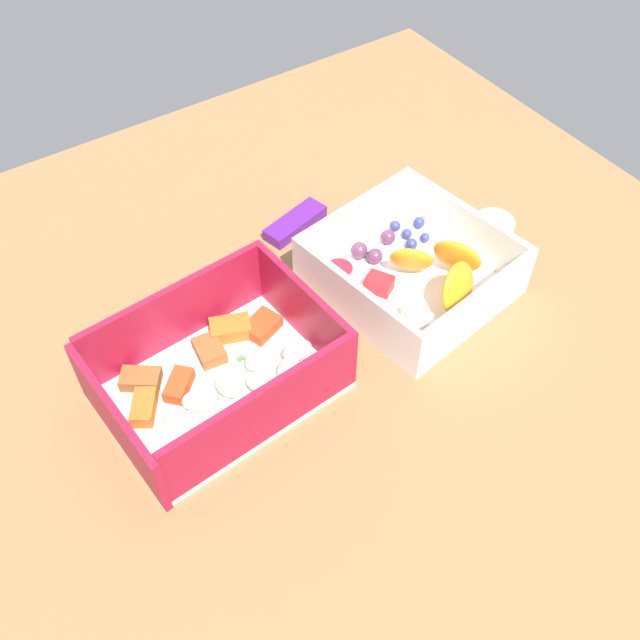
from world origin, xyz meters
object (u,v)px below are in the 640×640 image
object	(u,v)px
paper_cup_liner	(493,228)
pasta_container	(219,373)
candy_bar	(295,223)
fruit_bowl	(413,272)

from	to	relation	value
paper_cup_liner	pasta_container	bearing A→B (deg)	-177.50
pasta_container	candy_bar	size ratio (longest dim) A/B	2.76
fruit_bowl	paper_cup_liner	size ratio (longest dim) A/B	4.48
fruit_bowl	paper_cup_liner	bearing A→B (deg)	5.33
pasta_container	paper_cup_liner	bearing A→B (deg)	-1.76
pasta_container	fruit_bowl	xyz separation A→B (cm)	(20.54, 0.35, -0.18)
candy_bar	paper_cup_liner	world-z (taller)	paper_cup_liner
fruit_bowl	candy_bar	xyz separation A→B (cm)	(-4.63, 13.09, -1.40)
pasta_container	candy_bar	bearing A→B (deg)	35.93
fruit_bowl	paper_cup_liner	distance (cm)	11.16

